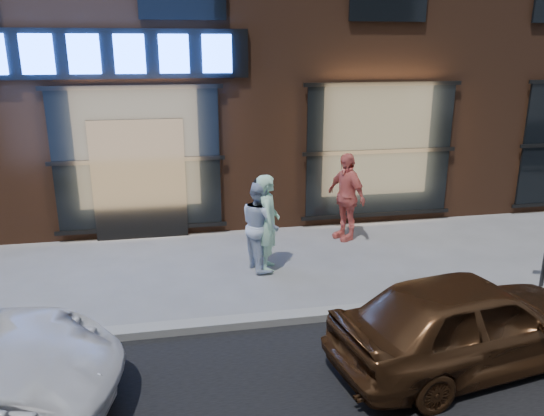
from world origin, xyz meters
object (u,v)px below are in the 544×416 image
(man_cap, at_px, (260,225))
(gold_sedan, at_px, (470,321))
(passerby, at_px, (346,197))
(man_bowtie, at_px, (268,223))

(man_cap, height_order, gold_sedan, man_cap)
(man_cap, relative_size, gold_sedan, 0.46)
(passerby, bearing_deg, gold_sedan, -21.62)
(man_cap, xyz_separation_m, gold_sedan, (1.97, -3.40, -0.20))
(man_cap, xyz_separation_m, passerby, (1.92, 1.16, 0.09))
(man_cap, distance_m, gold_sedan, 3.93)
(man_bowtie, relative_size, passerby, 0.96)
(passerby, relative_size, gold_sedan, 0.51)
(passerby, xyz_separation_m, gold_sedan, (0.05, -4.56, -0.29))
(man_cap, distance_m, passerby, 2.25)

